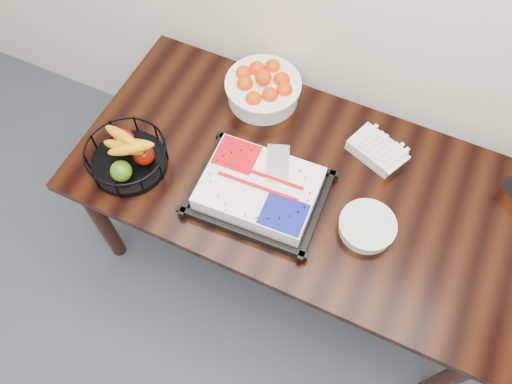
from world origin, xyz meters
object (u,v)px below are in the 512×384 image
at_px(fruit_basket, 126,155).
at_px(plate_stack, 367,227).
at_px(tangerine_bowl, 263,84).
at_px(table, 301,190).
at_px(cake_tray, 259,190).

relative_size(fruit_basket, plate_stack, 1.51).
bearing_deg(tangerine_bowl, plate_stack, -33.99).
height_order(tangerine_bowl, fruit_basket, tangerine_bowl).
bearing_deg(table, cake_tray, -130.91).
relative_size(table, fruit_basket, 5.65).
bearing_deg(fruit_basket, tangerine_bowl, 57.64).
bearing_deg(cake_tray, table, 49.09).
relative_size(cake_tray, tangerine_bowl, 1.58).
xyz_separation_m(table, plate_stack, (0.30, -0.10, 0.11)).
xyz_separation_m(tangerine_bowl, plate_stack, (0.61, -0.41, -0.06)).
bearing_deg(fruit_basket, plate_stack, 7.55).
height_order(table, fruit_basket, fruit_basket).
height_order(tangerine_bowl, plate_stack, tangerine_bowl).
distance_m(cake_tray, fruit_basket, 0.53).
xyz_separation_m(cake_tray, tangerine_bowl, (-0.19, 0.45, 0.04)).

